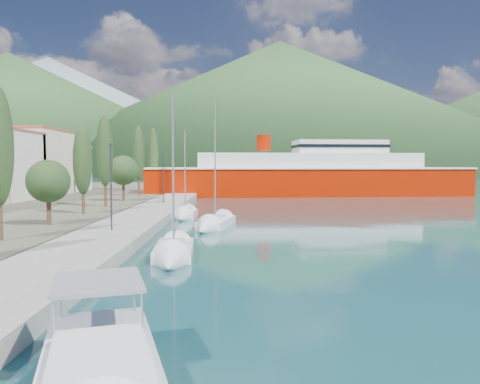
{
  "coord_description": "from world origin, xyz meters",
  "views": [
    {
      "loc": [
        -0.38,
        -18.26,
        5.36
      ],
      "look_at": [
        0.0,
        14.0,
        3.5
      ],
      "focal_mm": 35.0,
      "sensor_mm": 36.0,
      "label": 1
    }
  ],
  "objects": [
    {
      "name": "ferry",
      "position": [
        12.73,
        64.63,
        3.4
      ],
      "size": [
        57.02,
        15.97,
        11.18
      ],
      "color": "#A01500",
      "rests_on": "ground"
    },
    {
      "name": "hills_far",
      "position": [
        138.59,
        618.73,
        77.39
      ],
      "size": [
        1480.0,
        900.0,
        180.0
      ],
      "color": "gray",
      "rests_on": "ground"
    },
    {
      "name": "tree_row",
      "position": [
        -14.88,
        33.35,
        5.88
      ],
      "size": [
        3.89,
        64.29,
        11.26
      ],
      "color": "#47301E",
      "rests_on": "land_strip"
    },
    {
      "name": "hills_near",
      "position": [
        98.04,
        372.5,
        49.18
      ],
      "size": [
        1010.0,
        520.0,
        115.0
      ],
      "color": "#2F542A",
      "rests_on": "ground"
    },
    {
      "name": "sailboat_mid",
      "position": [
        -2.39,
        20.62,
        0.29
      ],
      "size": [
        3.87,
        8.62,
        12.02
      ],
      "color": "silver",
      "rests_on": "ground"
    },
    {
      "name": "ground",
      "position": [
        0.0,
        120.0,
        0.0
      ],
      "size": [
        1400.0,
        1400.0,
        0.0
      ],
      "primitive_type": "plane",
      "color": "#174549"
    },
    {
      "name": "lamp_posts",
      "position": [
        -9.0,
        14.35,
        4.08
      ],
      "size": [
        0.15,
        48.59,
        6.06
      ],
      "color": "#2D2D33",
      "rests_on": "quay"
    },
    {
      "name": "sailboat_near",
      "position": [
        -3.85,
        7.42,
        0.29
      ],
      "size": [
        2.6,
        7.37,
        10.41
      ],
      "color": "silver",
      "rests_on": "ground"
    },
    {
      "name": "quay",
      "position": [
        -9.0,
        26.0,
        0.4
      ],
      "size": [
        5.0,
        88.0,
        0.8
      ],
      "primitive_type": "cube",
      "color": "gray",
      "rests_on": "ground"
    },
    {
      "name": "sailboat_far",
      "position": [
        -5.46,
        28.32,
        0.28
      ],
      "size": [
        2.22,
        6.66,
        9.75
      ],
      "color": "silver",
      "rests_on": "ground"
    }
  ]
}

